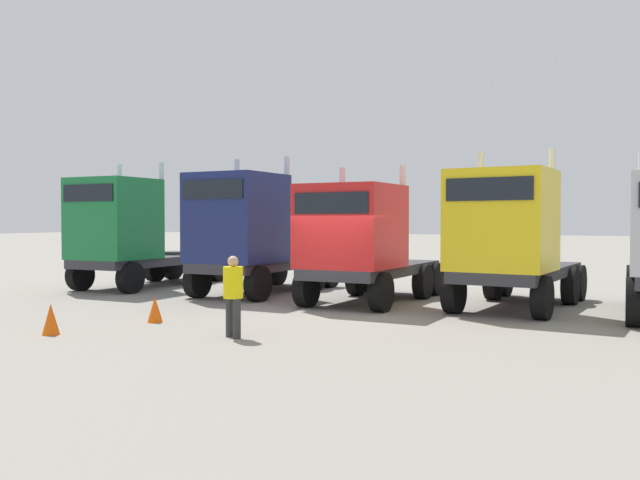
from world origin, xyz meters
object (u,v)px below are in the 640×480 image
Objects in this scene: semi_truck_green at (127,233)px; semi_truck_navy at (247,233)px; visitor_in_hivis at (233,291)px; traffic_cone_mid at (51,319)px; semi_truck_yellow at (508,239)px; semi_truck_red at (360,242)px; traffic_cone_near at (155,309)px.

semi_truck_green is 1.03× the size of semi_truck_navy.
traffic_cone_mid is (-3.63, -1.27, -0.63)m from visitor_in_hivis.
semi_truck_yellow is (8.04, -0.31, -0.11)m from semi_truck_navy.
semi_truck_green is at bearing -85.61° from semi_truck_yellow.
semi_truck_navy reaches higher than semi_truck_red.
semi_truck_red is 4.03m from semi_truck_yellow.
visitor_in_hivis reaches higher than traffic_cone_near.
semi_truck_navy is at bearing 89.56° from semi_truck_green.
visitor_in_hivis is (-4.41, -6.34, -0.93)m from semi_truck_yellow.
visitor_in_hivis is 3.01m from traffic_cone_near.
semi_truck_red is 8.46m from traffic_cone_mid.
semi_truck_green is 9.60× the size of traffic_cone_mid.
semi_truck_yellow is at bearing 172.37° from visitor_in_hivis.
semi_truck_red is 6.10m from visitor_in_hivis.
visitor_in_hivis reaches higher than traffic_cone_mid.
semi_truck_green is 10.42× the size of traffic_cone_near.
semi_truck_green is 8.95m from semi_truck_red.
visitor_in_hivis is at bearing -20.12° from traffic_cone_near.
semi_truck_navy is at bearing -124.20° from visitor_in_hivis.
semi_truck_navy is 1.01× the size of semi_truck_yellow.
semi_truck_navy reaches higher than visitor_in_hivis.
traffic_cone_mid is (4.90, -8.09, -1.63)m from semi_truck_green.
semi_truck_green is at bearing -101.47° from visitor_in_hivis.
semi_truck_green is 8.34m from traffic_cone_near.
visitor_in_hivis is at bearing 52.76° from semi_truck_green.
visitor_in_hivis is 2.76× the size of traffic_cone_near.
visitor_in_hivis is (8.52, -6.82, -1.00)m from semi_truck_green.
semi_truck_red is (4.02, -0.63, -0.21)m from semi_truck_navy.
semi_truck_red is at bearing 61.18° from traffic_cone_mid.
semi_truck_red is (8.91, -0.79, -0.17)m from semi_truck_green.
semi_truck_yellow reaches higher than semi_truck_red.
visitor_in_hivis is at bearing 31.29° from semi_truck_navy.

